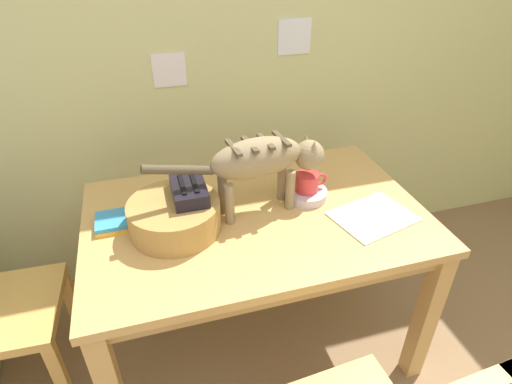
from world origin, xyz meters
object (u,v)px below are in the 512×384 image
Objects in this scene: cat at (265,160)px; magazine at (373,217)px; saucer_bowl at (306,194)px; coffee_mug at (308,182)px; wicker_basket at (175,216)px; toaster at (190,203)px; dining_table at (256,231)px; book_stack at (119,221)px.

cat is 2.35× the size of magazine.
saucer_bowl is 0.06m from coffee_mug.
wicker_basket reaches higher than coffee_mug.
coffee_mug is 0.68× the size of toaster.
book_stack reaches higher than dining_table.
magazine is 0.70m from toaster.
toaster is at bearing 176.40° from dining_table.
coffee_mug is 0.46× the size of magazine.
book_stack is (-0.56, 0.05, -0.20)m from cat.
dining_table is at bearing -167.79° from saucer_bowl.
magazine is at bearing -19.41° from dining_table.
magazine is 0.88× the size of wicker_basket.
book_stack is at bearing 177.98° from coffee_mug.
coffee_mug is 0.79× the size of book_stack.
coffee_mug is (0.23, 0.05, 0.16)m from dining_table.
cat reaches higher than magazine.
toaster is at bearing 151.73° from magazine.
saucer_bowl is 0.52× the size of wicker_basket.
cat is 0.48m from magazine.
cat reaches higher than coffee_mug.
wicker_basket is (-0.74, 0.14, 0.06)m from magazine.
cat is at bearing -173.32° from saucer_bowl.
cat is 4.03× the size of saucer_bowl.
wicker_basket is at bearing -177.78° from dining_table.
wicker_basket is at bearing 154.94° from magazine.
toaster is at bearing -175.96° from coffee_mug.
cat is 0.32m from toaster.
wicker_basket is at bearing -90.28° from cat.
cat is at bearing 2.36° from toaster.
book_stack is at bearing 171.59° from dining_table.
magazine is at bearing -10.61° from wicker_basket.
wicker_basket is (-0.54, -0.06, 0.04)m from saucer_bowl.
coffee_mug is 0.55m from wicker_basket.
dining_table is 9.74× the size of coffee_mug.
saucer_bowl is 1.28× the size of coffee_mug.
magazine is 1.73× the size of book_stack.
coffee_mug is at bearing 119.82° from magazine.
magazine is (0.39, -0.18, -0.21)m from cat.
cat is 3.48× the size of toaster.
dining_table is at bearing 146.13° from magazine.
coffee_mug is (0.00, 0.00, 0.06)m from saucer_bowl.
coffee_mug is at bearing 0.00° from saucer_bowl.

